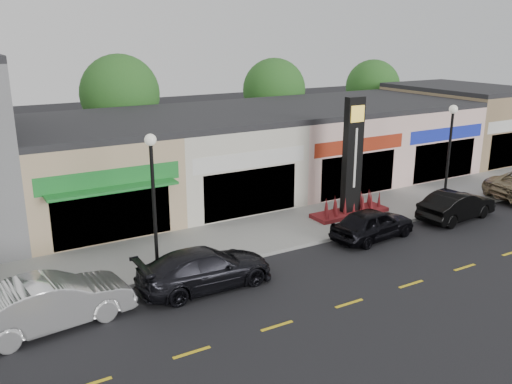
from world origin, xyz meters
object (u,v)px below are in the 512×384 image
Objects in this scene: lamp_east_near at (450,147)px; car_white_van at (51,302)px; car_black_sedan at (373,224)px; lamp_west_near at (153,191)px; car_dark_sedan at (205,268)px; car_black_conv at (457,205)px; pylon_sign at (352,174)px.

lamp_east_near reaches higher than car_white_van.
lamp_east_near is 1.28× the size of car_black_sedan.
lamp_west_near is at bearing 77.50° from car_black_sedan.
car_black_conv is at bearing -88.45° from car_dark_sedan.
lamp_west_near is 0.91× the size of pylon_sign.
lamp_east_near is 15.14m from car_dark_sedan.
pylon_sign is 5.55m from car_black_conv.
lamp_east_near reaches higher than car_dark_sedan.
lamp_west_near reaches higher than car_black_sedan.
car_dark_sedan is at bearing 88.18° from car_black_sedan.
car_black_conv is at bearing -34.07° from pylon_sign.
lamp_west_near is 1.21× the size of car_black_conv.
car_black_conv is (-0.58, -1.29, -2.73)m from lamp_east_near.
lamp_west_near is 5.30m from car_white_van.
car_black_sedan is at bearing -110.28° from pylon_sign.
car_white_van is at bearing 86.88° from car_black_sedan.
lamp_east_near is at bearing 0.00° from lamp_west_near.
pylon_sign reaches higher than car_dark_sedan.
car_dark_sedan is at bearing -55.60° from lamp_west_near.
pylon_sign is (11.00, 1.70, -1.20)m from lamp_west_near.
lamp_east_near is 5.42m from pylon_sign.
pylon_sign is 10.49m from car_dark_sedan.
car_white_van is 0.99× the size of car_dark_sedan.
car_black_conv reaches higher than car_black_sedan.
lamp_west_near is 1.07× the size of car_white_van.
car_black_sedan is (8.72, 0.60, -0.02)m from car_dark_sedan.
lamp_east_near is at bearing -18.75° from pylon_sign.
lamp_west_near is 15.71m from car_black_conv.
lamp_east_near is 1.07× the size of car_white_van.
lamp_west_near is at bearing -73.31° from car_white_van.
car_dark_sedan is at bearing 86.23° from car_black_conv.
car_white_van reaches higher than car_black_conv.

